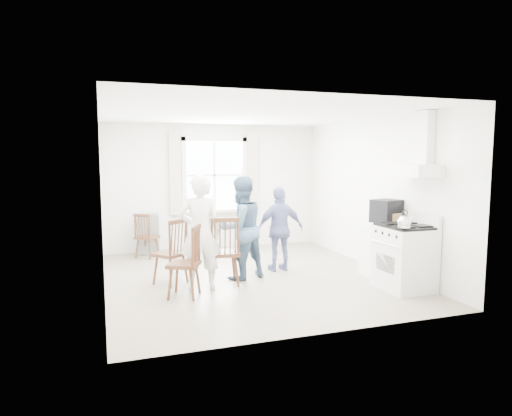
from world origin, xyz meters
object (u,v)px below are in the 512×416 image
Objects in this scene: low_cabinet at (381,249)px; windsor_chair_c at (191,253)px; person_right at (280,229)px; windsor_chair_a at (175,244)px; person_left at (200,232)px; stereo_stack at (386,211)px; windsor_chair_b at (225,244)px; gas_stove at (404,257)px; person_mid at (241,228)px.

windsor_chair_c is at bearing -178.67° from low_cabinet.
low_cabinet is 0.63× the size of person_right.
windsor_chair_a is 0.52m from person_left.
low_cabinet is 1.84× the size of stereo_stack.
stereo_stack is 0.48× the size of windsor_chair_c.
windsor_chair_b is 0.41m from person_left.
windsor_chair_c is (-3.09, -0.07, 0.17)m from low_cabinet.
windsor_chair_a is at bearing 157.24° from gas_stove.
person_left is 1.03× the size of person_mid.
stereo_stack is at bearing -174.94° from person_left.
person_right is (0.77, 0.27, -0.10)m from person_mid.
person_left is at bearing 174.68° from low_cabinet.
low_cabinet is 0.53× the size of person_left.
stereo_stack is (0.03, -0.08, 0.63)m from low_cabinet.
windsor_chair_c is at bearing 19.14° from person_mid.
stereo_stack is at bearing 143.43° from person_mid.
person_mid is at bearing 161.84° from stereo_stack.
person_left is at bearing 8.62° from person_mid.
person_left is at bearing -179.53° from windsor_chair_b.
low_cabinet is at bearing 84.32° from gas_stove.
windsor_chair_b is (-2.56, 0.35, -0.43)m from stereo_stack.
windsor_chair_a is 0.71× the size of person_right.
gas_stove is at bearing -11.77° from windsor_chair_c.
windsor_chair_b is 0.66m from windsor_chair_c.
person_right reaches higher than stereo_stack.
person_mid is 1.14× the size of person_right.
gas_stove is 0.78× the size of person_right.
windsor_chair_a is 0.62× the size of person_mid.
windsor_chair_b is (-2.52, 0.27, 0.20)m from low_cabinet.
person_right is at bearing 146.78° from low_cabinet.
low_cabinet is at bearing 1.33° from windsor_chair_c.
person_left is (-2.82, 0.97, 0.36)m from gas_stove.
low_cabinet is 0.85× the size of windsor_chair_b.
person_mid is (0.93, 0.71, 0.20)m from windsor_chair_c.
low_cabinet is at bearing 144.07° from person_right.
person_left reaches higher than gas_stove.
person_mid reaches higher than stereo_stack.
windsor_chair_a is at bearing 167.95° from stereo_stack.
windsor_chair_a is 0.60× the size of person_left.
person_right is at bearing 145.24° from stereo_stack.
low_cabinet is at bearing 112.86° from stereo_stack.
person_right is (1.14, 0.64, 0.07)m from windsor_chair_b.
person_left reaches higher than stereo_stack.
person_left reaches higher than windsor_chair_c.
gas_stove is at bearing -22.76° from windsor_chair_a.
stereo_stack is 3.15m from windsor_chair_c.
windsor_chair_a is 0.76m from windsor_chair_b.
person_left reaches higher than low_cabinet.
windsor_chair_b is at bearing -167.72° from person_left.
windsor_chair_c is 0.45m from person_left.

